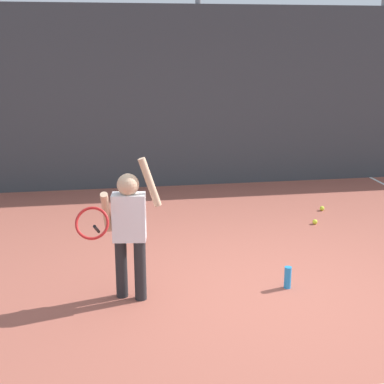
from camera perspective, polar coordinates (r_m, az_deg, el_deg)
ground_plane at (r=5.37m, az=8.32°, el=-10.27°), size 20.00×20.00×0.00m
back_fence_windscreen at (r=8.87m, az=0.69°, el=9.95°), size 12.80×0.08×2.90m
fence_post_2 at (r=8.92m, az=0.62°, el=10.47°), size 0.09×0.09×3.05m
fence_post_3 at (r=9.95m, az=18.96°, el=10.17°), size 0.09×0.09×3.05m
tennis_player at (r=4.91m, az=-6.82°, el=-3.55°), size 0.77×0.57×1.35m
water_bottle at (r=5.40m, az=10.12°, el=-8.92°), size 0.07×0.07×0.22m
tennis_ball_2 at (r=7.31m, az=12.91°, el=-3.10°), size 0.07×0.07×0.07m
tennis_ball_3 at (r=7.91m, az=13.63°, el=-1.70°), size 0.07×0.07×0.07m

